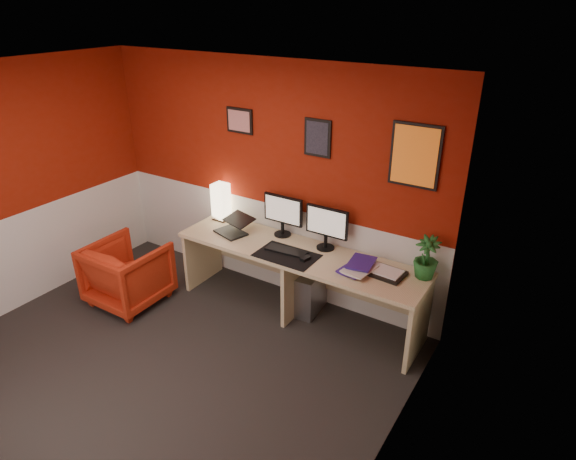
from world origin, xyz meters
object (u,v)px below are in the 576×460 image
at_px(shoji_lamp, 221,203).
at_px(monitor_right, 326,222).
at_px(armchair, 128,273).
at_px(laptop, 230,224).
at_px(desk, 298,283).
at_px(potted_plant, 426,258).
at_px(pc_tower, 311,291).
at_px(zen_tray, 385,273).
at_px(monitor_left, 282,210).

bearing_deg(shoji_lamp, monitor_right, -0.25).
height_order(shoji_lamp, armchair, shoji_lamp).
relative_size(shoji_lamp, laptop, 1.21).
xyz_separation_m(desk, potted_plant, (1.21, 0.19, 0.56)).
bearing_deg(pc_tower, armchair, -158.42).
xyz_separation_m(potted_plant, pc_tower, (-1.12, -0.06, -0.70)).
bearing_deg(pc_tower, shoji_lamp, 170.69).
relative_size(laptop, zen_tray, 0.94).
bearing_deg(monitor_right, armchair, -152.53).
xyz_separation_m(monitor_left, armchair, (-1.33, -0.99, -0.68)).
xyz_separation_m(monitor_right, pc_tower, (-0.11, -0.08, -0.80)).
distance_m(laptop, zen_tray, 1.72).
xyz_separation_m(monitor_right, zen_tray, (0.70, -0.16, -0.28)).
height_order(monitor_left, pc_tower, monitor_left).
relative_size(shoji_lamp, monitor_right, 0.69).
relative_size(monitor_right, potted_plant, 1.47).
height_order(zen_tray, pc_tower, zen_tray).
relative_size(shoji_lamp, monitor_left, 0.69).
bearing_deg(armchair, zen_tray, -162.99).
relative_size(monitor_left, monitor_right, 1.00).
height_order(shoji_lamp, zen_tray, shoji_lamp).
relative_size(monitor_left, zen_tray, 1.66).
distance_m(desk, monitor_right, 0.71).
relative_size(potted_plant, armchair, 0.53).
height_order(potted_plant, pc_tower, potted_plant).
height_order(desk, monitor_right, monitor_right).
relative_size(laptop, armchair, 0.44).
height_order(potted_plant, armchair, potted_plant).
xyz_separation_m(monitor_left, zen_tray, (1.23, -0.19, -0.28)).
xyz_separation_m(laptop, potted_plant, (2.03, 0.22, 0.09)).
height_order(shoji_lamp, laptop, shoji_lamp).
xyz_separation_m(desk, armchair, (-1.66, -0.76, -0.03)).
relative_size(desk, armchair, 3.48).
xyz_separation_m(zen_tray, potted_plant, (0.31, 0.15, 0.18)).
height_order(desk, zen_tray, zen_tray).
height_order(desk, armchair, desk).
bearing_deg(desk, monitor_left, 144.93).
bearing_deg(potted_plant, zen_tray, -155.24).
xyz_separation_m(monitor_left, monitor_right, (0.53, -0.03, 0.00)).
height_order(monitor_left, zen_tray, monitor_left).
bearing_deg(pc_tower, monitor_left, 160.39).
height_order(zen_tray, armchair, zen_tray).
height_order(monitor_right, potted_plant, monitor_right).
xyz_separation_m(desk, zen_tray, (0.89, 0.05, 0.38)).
bearing_deg(pc_tower, zen_tray, -11.07).
relative_size(desk, monitor_left, 4.48).
height_order(desk, laptop, laptop).
bearing_deg(laptop, armchair, -123.09).
bearing_deg(shoji_lamp, desk, -10.67).
bearing_deg(potted_plant, monitor_right, 179.02).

